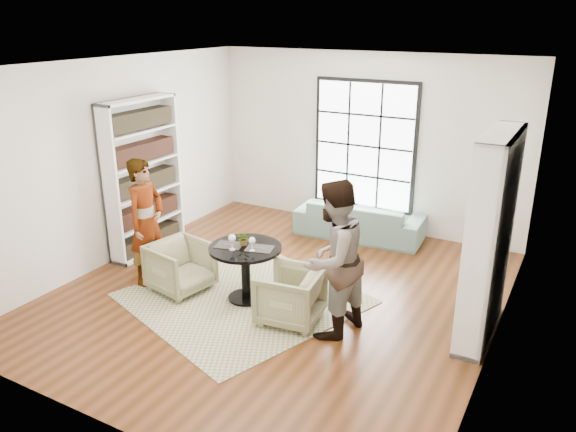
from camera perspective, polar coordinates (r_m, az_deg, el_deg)
The scene contains 16 objects.
ground at distance 7.67m, azimuth -0.97°, elevation -7.84°, with size 6.00×6.00×0.00m, color brown.
room_shell at distance 7.62m, azimuth 1.00°, elevation 2.24°, with size 6.00×6.01×6.00m.
rug at distance 7.55m, azimuth -4.59°, elevation -8.31°, with size 2.60×2.60×0.01m, color tan.
pedestal_table at distance 7.30m, azimuth -4.34°, elevation -4.63°, with size 0.94×0.94×0.75m.
sofa at distance 9.51m, azimuth 7.28°, elevation -0.33°, with size 2.11×0.83×0.62m, color slate.
armchair_left at distance 7.75m, azimuth -10.86°, elevation -5.09°, with size 0.73×0.75×0.68m, color tan.
armchair_right at distance 6.89m, azimuth 0.21°, elevation -8.08°, with size 0.72×0.74×0.68m, color tan.
person_left at distance 7.89m, azimuth -14.21°, elevation -0.60°, with size 0.65×0.43×1.78m, color gray.
person_right at distance 6.40m, azimuth 4.56°, elevation -4.44°, with size 0.91×0.71×1.87m, color gray.
placemat_left at distance 7.28m, azimuth -6.01°, elevation -2.96°, with size 0.34×0.26×0.01m, color black.
placemat_right at distance 7.14m, azimuth -2.90°, elevation -3.31°, with size 0.34×0.26×0.01m, color black.
cutlery_left at distance 7.27m, azimuth -6.01°, elevation -2.91°, with size 0.14×0.22×0.01m, color silver, non-canonical shape.
cutlery_right at distance 7.14m, azimuth -2.90°, elevation -3.26°, with size 0.14×0.22×0.01m, color silver, non-canonical shape.
wine_glass_left at distance 7.09m, azimuth -5.72°, elevation -2.30°, with size 0.10×0.10×0.21m.
wine_glass_right at distance 7.03m, azimuth -3.67°, elevation -2.56°, with size 0.09×0.09×0.19m.
flower_centerpiece at distance 7.23m, azimuth -4.49°, elevation -2.29°, with size 0.17×0.15×0.19m, color gray.
Camera 1 is at (3.39, -5.88, 3.56)m, focal length 35.00 mm.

